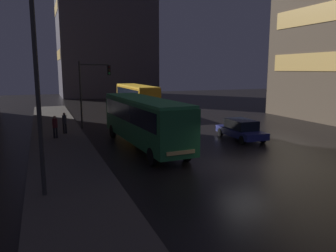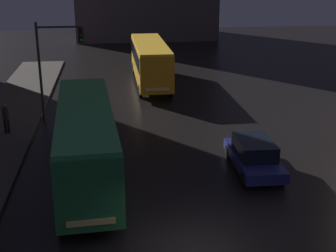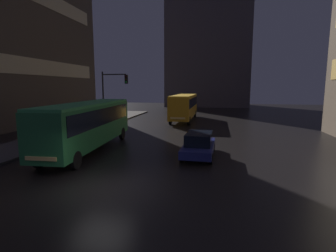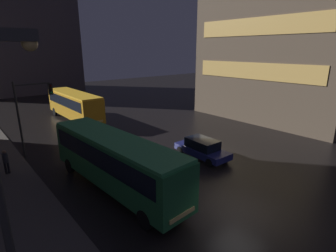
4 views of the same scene
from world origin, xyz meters
name	(u,v)px [view 1 (image 1 of 4)]	position (x,y,z in m)	size (l,w,h in m)	color
ground_plane	(244,167)	(0.00, 0.00, 0.00)	(120.00, 120.00, 0.00)	black
sidewalk_left	(60,142)	(-9.00, 10.00, 0.07)	(4.00, 48.00, 0.15)	#47423D
building_far_backdrop	(106,34)	(2.55, 51.82, 12.05)	(18.07, 12.00, 24.11)	#423D47
bus_near	(144,118)	(-3.76, 6.32, 2.07)	(2.97, 11.24, 3.35)	#236B38
bus_far	(136,96)	(0.72, 23.86, 2.07)	(2.49, 11.04, 3.37)	orange
car_taxi	(241,129)	(3.90, 6.23, 0.77)	(2.03, 4.65, 1.52)	navy
pedestrian_near	(64,121)	(-8.47, 12.67, 1.14)	(0.35, 0.35, 1.69)	black
pedestrian_mid	(55,125)	(-9.26, 11.02, 1.16)	(0.47, 0.47, 1.70)	black
traffic_light_main	(91,83)	(-5.83, 15.51, 4.02)	(2.81, 0.35, 5.98)	#2D2D2D
street_lamp_sidewalk	(42,58)	(-10.00, -0.69, 5.71)	(1.25, 0.36, 8.53)	#2D2D2D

